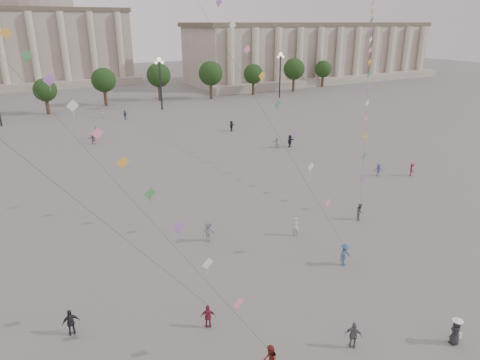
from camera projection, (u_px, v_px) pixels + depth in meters
ground at (333, 325)px, 26.03m from camera, size 360.00×360.00×0.00m
hall_east at (315, 52)px, 134.53m from camera, size 84.00×26.22×17.20m
hall_central at (40, 33)px, 125.97m from camera, size 48.30×34.30×35.50m
tree_row at (77, 84)px, 87.47m from camera, size 137.12×5.12×8.00m
lamp_post_mid_east at (160, 74)px, 87.34m from camera, size 2.00×0.90×10.65m
lamp_post_far_east at (280, 67)px, 101.42m from camera, size 2.00×0.90×10.65m
person_crowd_0 at (125, 115)px, 80.59m from camera, size 1.10×0.89×1.75m
person_crowd_4 at (102, 114)px, 81.93m from camera, size 1.61×1.02×1.66m
person_crowd_6 at (208, 232)px, 35.64m from camera, size 1.13×0.66×1.74m
person_crowd_7 at (277, 142)px, 62.31m from camera, size 1.68×1.10×1.73m
person_crowd_8 at (412, 170)px, 50.98m from camera, size 1.04×1.17×1.57m
person_crowd_9 at (232, 126)px, 71.96m from camera, size 1.61×1.43×1.77m
person_crowd_12 at (93, 139)px, 64.47m from camera, size 1.49×1.05×1.55m
person_crowd_13 at (295, 226)px, 36.65m from camera, size 0.75×0.66×1.73m
person_crowd_14 at (378, 170)px, 50.97m from camera, size 1.08×1.13×1.54m
person_crowd_16 at (96, 133)px, 67.21m from camera, size 1.16×0.54×1.94m
person_crowd_18 at (290, 141)px, 62.72m from camera, size 1.76×1.24×1.83m
tourist_0 at (208, 317)px, 25.58m from camera, size 0.98×0.74×1.55m
tourist_1 at (71, 322)px, 24.99m from camera, size 1.00×0.46×1.68m
tourist_3 at (354, 335)px, 23.97m from camera, size 0.96×0.99×1.66m
kite_flyer_1 at (345, 255)px, 32.10m from camera, size 1.31×0.95×1.83m
kite_flyer_2 at (360, 212)px, 39.66m from camera, size 0.98×0.99×1.61m
hat_person at (456, 331)px, 24.26m from camera, size 0.82×0.60×1.69m
kite_train_east at (372, 11)px, 58.38m from camera, size 36.63×36.61×61.54m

